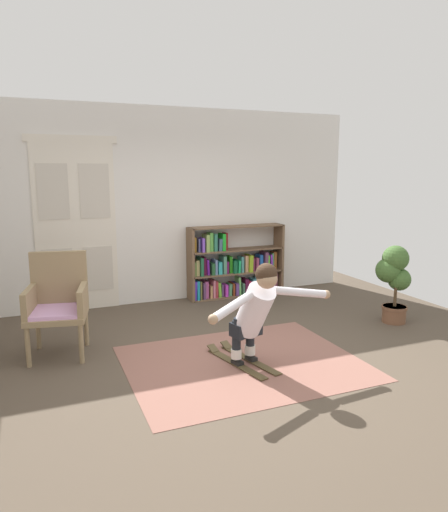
{
  "coord_description": "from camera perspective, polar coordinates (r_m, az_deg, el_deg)",
  "views": [
    {
      "loc": [
        -1.89,
        -4.24,
        1.97
      ],
      "look_at": [
        0.01,
        0.41,
        1.05
      ],
      "focal_mm": 32.7,
      "sensor_mm": 36.0,
      "label": 1
    }
  ],
  "objects": [
    {
      "name": "ground_plane",
      "position": [
        5.05,
        1.68,
        -12.61
      ],
      "size": [
        7.2,
        7.2,
        0.0
      ],
      "primitive_type": "plane",
      "color": "brown"
    },
    {
      "name": "back_wall",
      "position": [
        7.12,
        -6.82,
        6.1
      ],
      "size": [
        6.0,
        0.1,
        2.9
      ],
      "primitive_type": "cube",
      "color": "silver",
      "rests_on": "ground"
    },
    {
      "name": "double_door",
      "position": [
        6.85,
        -17.68,
        3.67
      ],
      "size": [
        1.22,
        0.05,
        2.45
      ],
      "color": "silver",
      "rests_on": "ground"
    },
    {
      "name": "rug",
      "position": [
        4.98,
        2.36,
        -12.91
      ],
      "size": [
        2.38,
        1.91,
        0.01
      ],
      "primitive_type": "cube",
      "color": "#8A5B4E",
      "rests_on": "ground"
    },
    {
      "name": "bookshelf",
      "position": [
        7.38,
        1.12,
        -1.43
      ],
      "size": [
        1.56,
        0.3,
        1.13
      ],
      "color": "brown",
      "rests_on": "ground"
    },
    {
      "name": "wicker_chair",
      "position": [
        5.35,
        -19.68,
        -5.28
      ],
      "size": [
        0.71,
        0.71,
        1.1
      ],
      "color": "#937B58",
      "rests_on": "ground"
    },
    {
      "name": "potted_plant",
      "position": [
        6.53,
        20.08,
        -2.39
      ],
      "size": [
        0.44,
        0.44,
        1.01
      ],
      "color": "brown",
      "rests_on": "ground"
    },
    {
      "name": "skis_pair",
      "position": [
        4.99,
        2.12,
        -12.59
      ],
      "size": [
        0.48,
        0.97,
        0.07
      ],
      "color": "#4D4026",
      "rests_on": "rug"
    },
    {
      "name": "person_skier",
      "position": [
        4.61,
        3.91,
        -6.36
      ],
      "size": [
        1.46,
        0.78,
        1.04
      ],
      "color": "white",
      "rests_on": "skis_pair"
    }
  ]
}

